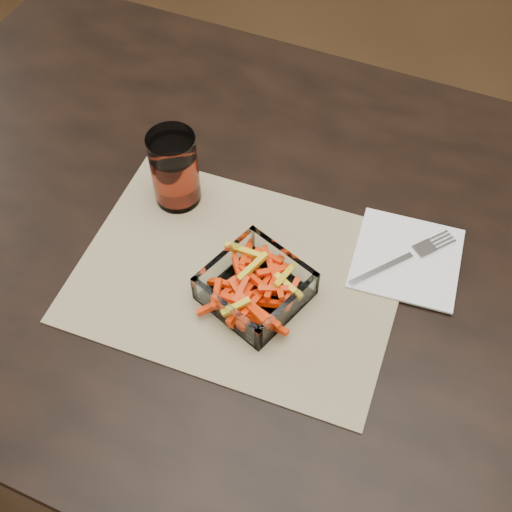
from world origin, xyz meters
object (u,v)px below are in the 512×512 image
at_px(glass_bowl, 255,288).
at_px(tumbler, 175,171).
at_px(fork, 406,257).
at_px(dining_table, 331,295).

relative_size(glass_bowl, tumbler, 1.26).
xyz_separation_m(tumbler, fork, (0.36, 0.02, -0.05)).
distance_m(dining_table, fork, 0.14).
bearing_deg(tumbler, fork, 3.56).
bearing_deg(dining_table, glass_bowl, -131.01).
bearing_deg(glass_bowl, fork, 38.91).
bearing_deg(glass_bowl, dining_table, 48.99).
bearing_deg(dining_table, fork, 25.60).
height_order(glass_bowl, fork, glass_bowl).
height_order(dining_table, fork, fork).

